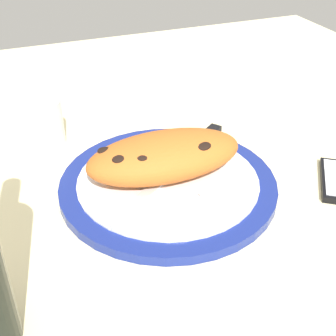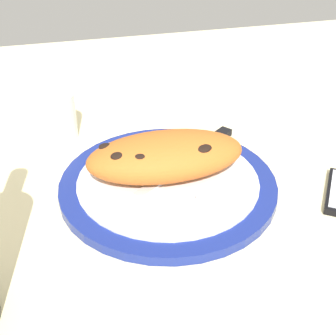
{
  "view_description": "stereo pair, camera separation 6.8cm",
  "coord_description": "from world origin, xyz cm",
  "px_view_note": "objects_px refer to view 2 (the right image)",
  "views": [
    {
      "loc": [
        -20.85,
        -53.01,
        41.58
      ],
      "look_at": [
        0.0,
        0.0,
        3.79
      ],
      "focal_mm": 49.09,
      "sensor_mm": 36.0,
      "label": 1
    },
    {
      "loc": [
        -14.36,
        -55.12,
        41.58
      ],
      "look_at": [
        0.0,
        0.0,
        3.79
      ],
      "focal_mm": 49.09,
      "sensor_mm": 36.0,
      "label": 2
    }
  ],
  "objects_px": {
    "fork": "(176,205)",
    "water_glass": "(57,119)",
    "calzone": "(163,156)",
    "plate": "(168,184)",
    "knife": "(200,150)"
  },
  "relations": [
    {
      "from": "calzone",
      "to": "water_glass",
      "type": "bearing_deg",
      "value": 127.24
    },
    {
      "from": "calzone",
      "to": "fork",
      "type": "xyz_separation_m",
      "value": [
        -0.0,
        -0.08,
        -0.03
      ]
    },
    {
      "from": "plate",
      "to": "calzone",
      "type": "bearing_deg",
      "value": 105.48
    },
    {
      "from": "calzone",
      "to": "water_glass",
      "type": "distance_m",
      "value": 0.24
    },
    {
      "from": "fork",
      "to": "calzone",
      "type": "bearing_deg",
      "value": 88.69
    },
    {
      "from": "knife",
      "to": "water_glass",
      "type": "height_order",
      "value": "water_glass"
    },
    {
      "from": "fork",
      "to": "water_glass",
      "type": "relative_size",
      "value": 2.17
    },
    {
      "from": "fork",
      "to": "knife",
      "type": "distance_m",
      "value": 0.15
    },
    {
      "from": "knife",
      "to": "plate",
      "type": "bearing_deg",
      "value": -139.23
    },
    {
      "from": "knife",
      "to": "water_glass",
      "type": "distance_m",
      "value": 0.27
    },
    {
      "from": "water_glass",
      "to": "calzone",
      "type": "bearing_deg",
      "value": -52.76
    },
    {
      "from": "plate",
      "to": "fork",
      "type": "height_order",
      "value": "fork"
    },
    {
      "from": "fork",
      "to": "water_glass",
      "type": "height_order",
      "value": "water_glass"
    },
    {
      "from": "fork",
      "to": "knife",
      "type": "bearing_deg",
      "value": 59.58
    },
    {
      "from": "plate",
      "to": "water_glass",
      "type": "height_order",
      "value": "water_glass"
    }
  ]
}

